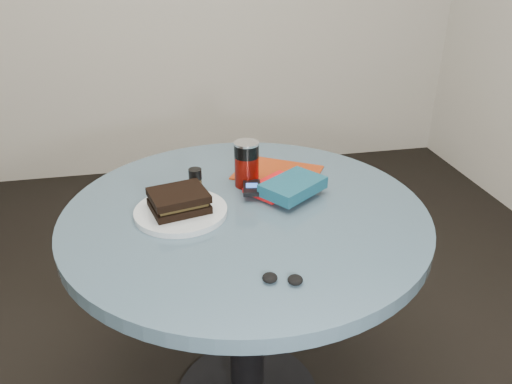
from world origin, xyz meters
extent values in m
cylinder|color=black|center=(0.00, 0.00, 0.37)|extent=(0.11, 0.11, 0.68)
cylinder|color=#3C5364|center=(0.00, 0.00, 0.73)|extent=(1.00, 1.00, 0.04)
cylinder|color=silver|center=(-0.18, 0.01, 0.76)|extent=(0.32, 0.32, 0.02)
cube|color=black|center=(-0.18, 0.01, 0.78)|extent=(0.17, 0.15, 0.02)
cube|color=#362C14|center=(-0.18, 0.01, 0.79)|extent=(0.15, 0.13, 0.01)
cube|color=black|center=(-0.18, 0.01, 0.81)|extent=(0.17, 0.15, 0.02)
cylinder|color=#5E0A04|center=(0.03, 0.15, 0.80)|extent=(0.08, 0.08, 0.09)
cylinder|color=black|center=(0.03, 0.15, 0.86)|extent=(0.08, 0.08, 0.04)
cylinder|color=silver|center=(0.03, 0.15, 0.88)|extent=(0.08, 0.08, 0.01)
cylinder|color=#3D311A|center=(-0.12, 0.10, 0.78)|extent=(0.05, 0.05, 0.05)
cylinder|color=black|center=(-0.12, 0.10, 0.82)|extent=(0.05, 0.05, 0.03)
cube|color=#97300D|center=(0.14, 0.21, 0.75)|extent=(0.32, 0.30, 0.00)
cube|color=red|center=(0.11, 0.10, 0.76)|extent=(0.20, 0.19, 0.01)
cube|color=navy|center=(0.15, 0.04, 0.79)|extent=(0.21, 0.20, 0.03)
cube|color=black|center=(0.03, 0.07, 0.78)|extent=(0.06, 0.09, 0.01)
cube|color=blue|center=(0.03, 0.07, 0.78)|extent=(0.04, 0.03, 0.00)
ellipsoid|color=black|center=(-0.01, -0.33, 0.76)|extent=(0.04, 0.04, 0.02)
ellipsoid|color=black|center=(0.05, -0.35, 0.76)|extent=(0.04, 0.04, 0.02)
camera|label=1|loc=(-0.21, -1.18, 1.42)|focal=35.00mm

